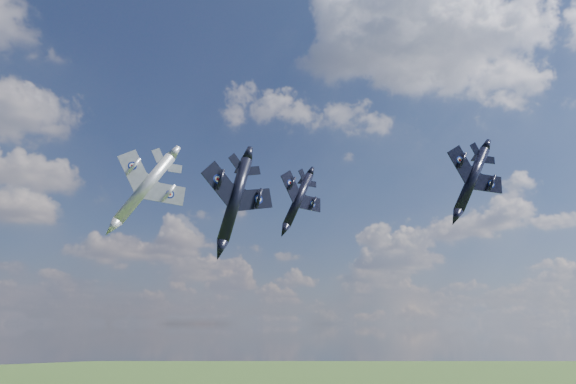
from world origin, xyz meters
TOP-DOWN VIEW (x-y plane):
  - jet_lead_navy at (-7.52, 15.29)m, footprint 12.31×16.31m
  - jet_right_navy at (20.50, -0.65)m, footprint 13.96×16.78m
  - jet_high_navy at (15.24, 31.71)m, footprint 12.63×16.53m
  - jet_left_silver at (-14.64, 28.17)m, footprint 15.96×19.10m

SIDE VIEW (x-z plane):
  - jet_lead_navy at x=-7.52m, z-range 76.89..83.33m
  - jet_left_silver at x=-14.64m, z-range 78.39..87.83m
  - jet_right_navy at x=20.50m, z-range 79.79..87.59m
  - jet_high_navy at x=15.24m, z-range 81.84..90.12m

